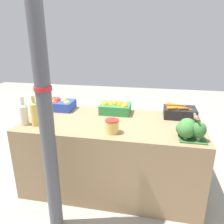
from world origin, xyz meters
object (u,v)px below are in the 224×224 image
object	(u,v)px
carrot_crate	(179,112)
juice_bottle_cloudy	(24,113)
broccoli_pile	(189,129)
juice_bottle_golden	(35,113)
support_pole	(44,103)
orange_crate	(116,107)
sparrow_bird	(196,117)
apple_crate	(59,104)
pickle_jar	(112,126)

from	to	relation	value
carrot_crate	juice_bottle_cloudy	xyz separation A→B (m)	(-1.50, -0.51, 0.06)
broccoli_pile	juice_bottle_golden	xyz separation A→B (m)	(-1.41, 0.01, 0.04)
support_pole	orange_crate	xyz separation A→B (m)	(0.35, 0.93, -0.30)
carrot_crate	sparrow_bird	size ratio (longest dim) A/B	2.44
orange_crate	apple_crate	bearing A→B (deg)	179.98
juice_bottle_cloudy	pickle_jar	distance (m)	0.88
orange_crate	broccoli_pile	size ratio (longest dim) A/B	1.34
orange_crate	juice_bottle_cloudy	bearing A→B (deg)	-147.75
juice_bottle_cloudy	sparrow_bird	distance (m)	1.58
sparrow_bird	orange_crate	bearing A→B (deg)	49.35
orange_crate	juice_bottle_golden	world-z (taller)	juice_bottle_golden
broccoli_pile	juice_bottle_cloudy	bearing A→B (deg)	179.55
orange_crate	broccoli_pile	xyz separation A→B (m)	(0.72, -0.52, 0.02)
orange_crate	broccoli_pile	world-z (taller)	broccoli_pile
carrot_crate	sparrow_bird	distance (m)	0.55
juice_bottle_cloudy	juice_bottle_golden	world-z (taller)	juice_bottle_golden
orange_crate	sparrow_bird	bearing A→B (deg)	-34.59
support_pole	apple_crate	xyz separation A→B (m)	(-0.33, 0.93, -0.30)
juice_bottle_cloudy	pickle_jar	xyz separation A→B (m)	(0.88, -0.03, -0.05)
apple_crate	pickle_jar	size ratio (longest dim) A/B	2.67
carrot_crate	juice_bottle_cloudy	world-z (taller)	juice_bottle_cloudy
carrot_crate	broccoli_pile	xyz separation A→B (m)	(0.03, -0.52, 0.03)
juice_bottle_golden	broccoli_pile	bearing A→B (deg)	-0.48
carrot_crate	juice_bottle_cloudy	bearing A→B (deg)	-161.27
broccoli_pile	apple_crate	bearing A→B (deg)	159.45
apple_crate	juice_bottle_cloudy	xyz separation A→B (m)	(-0.13, -0.51, 0.05)
orange_crate	pickle_jar	distance (m)	0.54
orange_crate	juice_bottle_cloudy	size ratio (longest dim) A/B	1.17
support_pole	juice_bottle_cloudy	xyz separation A→B (m)	(-0.46, 0.42, -0.25)
juice_bottle_golden	sparrow_bird	distance (m)	1.46
juice_bottle_golden	pickle_jar	distance (m)	0.76
juice_bottle_golden	pickle_jar	bearing A→B (deg)	-2.03
support_pole	juice_bottle_golden	bearing A→B (deg)	129.53
pickle_jar	orange_crate	bearing A→B (deg)	96.90
broccoli_pile	juice_bottle_cloudy	xyz separation A→B (m)	(-1.53, 0.01, 0.03)
apple_crate	carrot_crate	size ratio (longest dim) A/B	1.00
orange_crate	sparrow_bird	xyz separation A→B (m)	(0.76, -0.53, 0.13)
juice_bottle_golden	sparrow_bird	size ratio (longest dim) A/B	2.24
support_pole	pickle_jar	bearing A→B (deg)	43.39
apple_crate	juice_bottle_golden	size ratio (longest dim) A/B	1.09
carrot_crate	sparrow_bird	world-z (taller)	sparrow_bird
carrot_crate	apple_crate	bearing A→B (deg)	179.93
orange_crate	juice_bottle_cloudy	distance (m)	0.96
carrot_crate	pickle_jar	bearing A→B (deg)	-139.47
apple_crate	orange_crate	xyz separation A→B (m)	(0.68, -0.00, 0.00)
orange_crate	juice_bottle_cloudy	world-z (taller)	juice_bottle_cloudy
broccoli_pile	sparrow_bird	bearing A→B (deg)	-3.36
support_pole	pickle_jar	xyz separation A→B (m)	(0.41, 0.39, -0.30)
carrot_crate	pickle_jar	xyz separation A→B (m)	(-0.63, -0.54, 0.00)
support_pole	juice_bottle_golden	size ratio (longest dim) A/B	7.35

